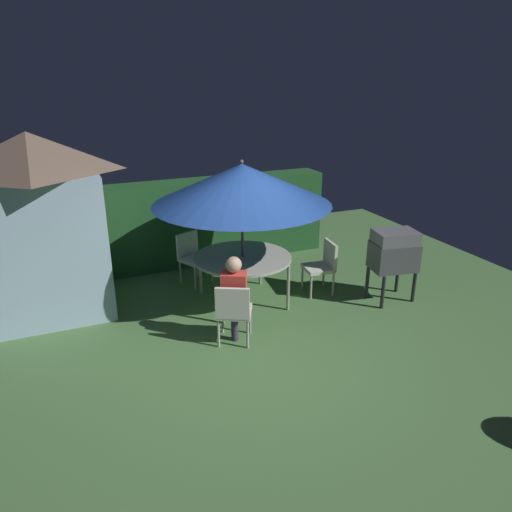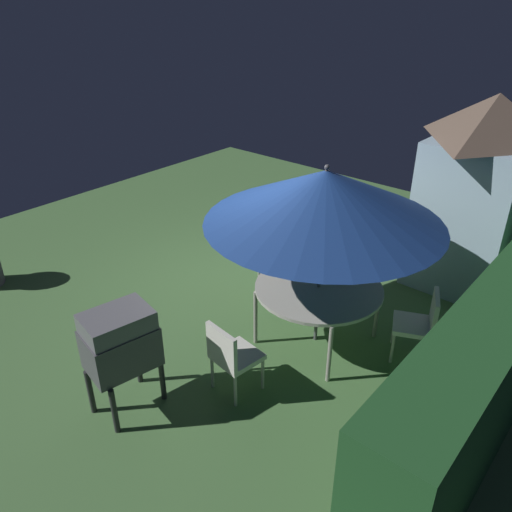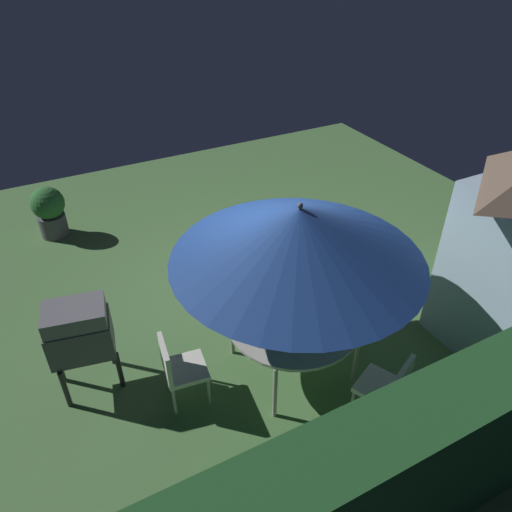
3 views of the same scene
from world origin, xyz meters
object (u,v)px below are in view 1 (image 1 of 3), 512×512
garden_shed (41,227)px  chair_toward_hedge (192,254)px  bbq_grill (394,252)px  person_in_red (234,290)px  patio_table (243,259)px  chair_near_shed (234,310)px  patio_umbrella (242,184)px  chair_far_side (323,264)px

garden_shed → chair_toward_hedge: (2.35, 0.31, -0.90)m
garden_shed → bbq_grill: bearing=-18.3°
garden_shed → person_in_red: (2.31, -1.90, -0.64)m
chair_toward_hedge → person_in_red: (-0.04, -2.21, 0.26)m
patio_table → chair_toward_hedge: size_ratio=1.74×
bbq_grill → chair_near_shed: bearing=-174.5°
patio_umbrella → chair_toward_hedge: patio_umbrella is taller
chair_far_side → person_in_red: 2.16m
patio_umbrella → person_in_red: (-0.56, -1.08, -1.19)m
chair_far_side → patio_table: bearing=172.8°
garden_shed → patio_table: size_ratio=1.78×
chair_near_shed → person_in_red: 0.28m
garden_shed → chair_toward_hedge: garden_shed is taller
chair_toward_hedge → person_in_red: size_ratio=0.71×
chair_far_side → chair_toward_hedge: size_ratio=1.00×
chair_far_side → chair_toward_hedge: (-1.91, 1.31, 0.00)m
chair_far_side → person_in_red: bearing=-155.1°
garden_shed → chair_near_shed: garden_shed is taller
garden_shed → patio_umbrella: bearing=-15.8°
bbq_grill → person_in_red: person_in_red is taller
garden_shed → chair_far_side: garden_shed is taller
person_in_red → chair_near_shed: bearing=-117.2°
garden_shed → bbq_grill: (5.14, -1.70, -0.57)m
patio_umbrella → bbq_grill: (2.27, -0.88, -1.12)m
chair_far_side → chair_toward_hedge: same height
bbq_grill → chair_toward_hedge: (-2.79, 2.01, -0.33)m
garden_shed → patio_umbrella: 3.03m
patio_umbrella → person_in_red: patio_umbrella is taller
patio_table → bbq_grill: (2.27, -0.88, 0.10)m
chair_near_shed → person_in_red: person_in_red is taller
person_in_red → chair_far_side: bearing=24.9°
garden_shed → chair_far_side: bearing=-13.1°
patio_table → bbq_grill: bearing=-21.3°
bbq_grill → chair_toward_hedge: bbq_grill is taller
patio_table → bbq_grill: size_ratio=1.31×
bbq_grill → person_in_red: bearing=-176.0°
chair_far_side → person_in_red: size_ratio=0.71×
patio_table → chair_near_shed: chair_near_shed is taller
person_in_red → chair_toward_hedge: bearing=89.0°
bbq_grill → person_in_red: size_ratio=0.95×
chair_near_shed → chair_far_side: 2.22m
garden_shed → bbq_grill: garden_shed is taller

